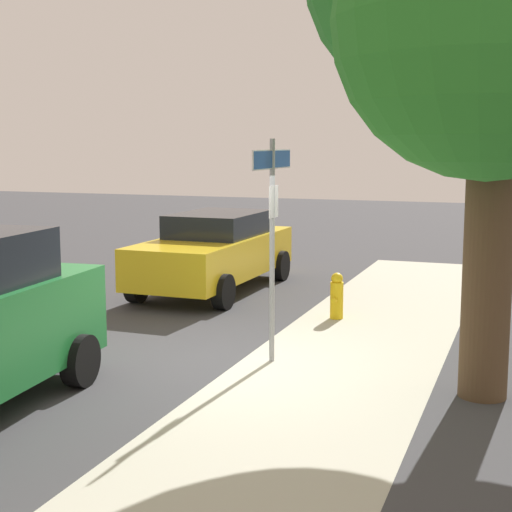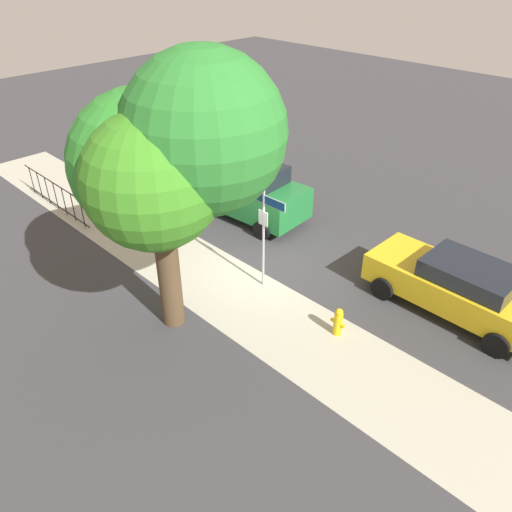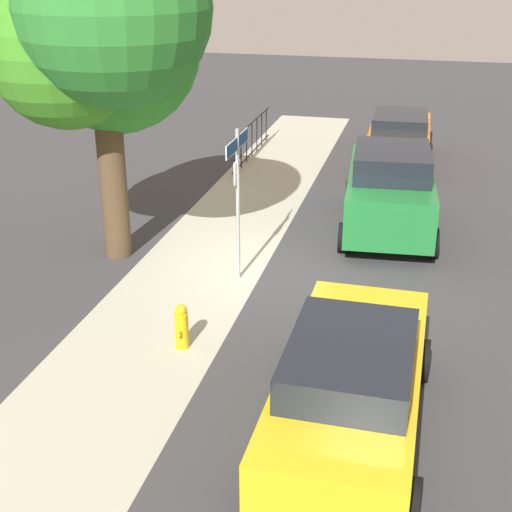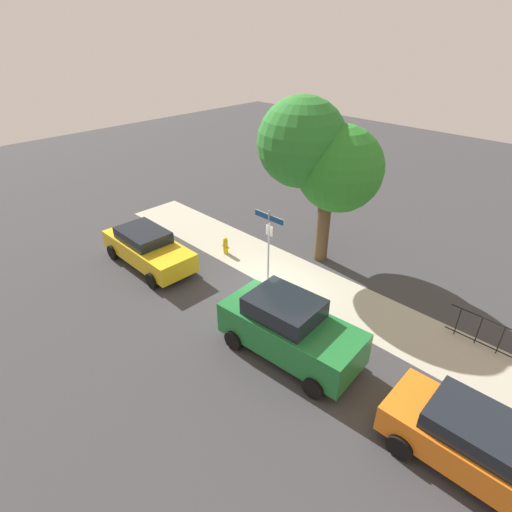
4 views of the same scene
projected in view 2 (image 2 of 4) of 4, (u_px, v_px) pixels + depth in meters
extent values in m
plane|color=#38383A|center=(260.00, 271.00, 14.68)|extent=(60.00, 60.00, 0.00)
cube|color=#ACAA97|center=(183.00, 262.00, 15.09)|extent=(24.00, 2.60, 0.00)
cylinder|color=#9EA0A5|center=(263.00, 240.00, 13.33)|extent=(0.07, 0.07, 2.97)
cube|color=#144799|center=(264.00, 199.00, 12.67)|extent=(1.44, 0.02, 0.22)
cube|color=white|center=(264.00, 199.00, 12.67)|extent=(1.47, 0.02, 0.25)
cube|color=silver|center=(263.00, 218.00, 12.95)|extent=(0.32, 0.02, 0.42)
cylinder|color=#4E3A26|center=(169.00, 271.00, 11.95)|extent=(0.55, 0.55, 3.11)
sphere|color=#29792C|center=(204.00, 133.00, 9.98)|extent=(3.43, 3.43, 3.43)
sphere|color=#2C8029|center=(144.00, 163.00, 10.88)|extent=(3.31, 3.31, 3.31)
sphere|color=#38831F|center=(152.00, 181.00, 9.89)|extent=(2.88, 2.88, 2.88)
cube|color=gold|center=(455.00, 288.00, 12.80)|extent=(4.60, 1.80, 0.77)
cube|color=black|center=(471.00, 273.00, 12.31)|extent=(2.22, 1.56, 0.46)
cylinder|color=black|center=(383.00, 288.00, 13.43)|extent=(0.64, 0.23, 0.64)
cylinder|color=black|center=(416.00, 264.00, 14.46)|extent=(0.64, 0.23, 0.64)
cylinder|color=black|center=(496.00, 345.00, 11.56)|extent=(0.64, 0.23, 0.64)
cube|color=#1E7131|center=(246.00, 193.00, 17.23)|extent=(4.51, 2.16, 1.06)
cube|color=black|center=(252.00, 173.00, 16.65)|extent=(2.22, 1.77, 0.58)
cylinder|color=black|center=(199.00, 204.00, 17.75)|extent=(0.65, 0.27, 0.64)
cylinder|color=black|center=(233.00, 187.00, 18.93)|extent=(0.65, 0.27, 0.64)
cylinder|color=black|center=(262.00, 230.00, 16.12)|extent=(0.65, 0.27, 0.64)
cylinder|color=black|center=(296.00, 210.00, 17.30)|extent=(0.65, 0.27, 0.64)
cube|color=orange|center=(151.00, 156.00, 20.56)|extent=(4.50, 1.83, 0.77)
cube|color=black|center=(153.00, 144.00, 20.07)|extent=(2.17, 1.57, 0.46)
cylinder|color=black|center=(114.00, 161.00, 21.11)|extent=(0.64, 0.23, 0.64)
cylinder|color=black|center=(148.00, 151.00, 22.17)|extent=(0.64, 0.23, 0.64)
cylinder|color=black|center=(157.00, 182.00, 19.36)|extent=(0.64, 0.23, 0.64)
cylinder|color=black|center=(191.00, 169.00, 20.41)|extent=(0.64, 0.23, 0.64)
cylinder|color=black|center=(52.00, 182.00, 17.53)|extent=(4.53, 0.04, 0.04)
cylinder|color=black|center=(58.00, 206.00, 18.03)|extent=(4.53, 0.04, 0.04)
cylinder|color=black|center=(83.00, 214.00, 16.66)|extent=(0.03, 0.03, 1.05)
cylinder|color=black|center=(73.00, 207.00, 17.05)|extent=(0.03, 0.03, 1.05)
cylinder|color=black|center=(64.00, 201.00, 17.43)|extent=(0.03, 0.03, 1.05)
cylinder|color=black|center=(56.00, 196.00, 17.81)|extent=(0.03, 0.03, 1.05)
cylinder|color=black|center=(47.00, 190.00, 18.19)|extent=(0.03, 0.03, 1.05)
cylinder|color=black|center=(40.00, 185.00, 18.58)|extent=(0.03, 0.03, 1.05)
cylinder|color=black|center=(32.00, 180.00, 18.96)|extent=(0.03, 0.03, 1.05)
cylinder|color=yellow|center=(338.00, 324.00, 12.20)|extent=(0.22, 0.22, 0.62)
sphere|color=yellow|center=(339.00, 312.00, 12.00)|extent=(0.20, 0.20, 0.20)
cylinder|color=yellow|center=(343.00, 326.00, 12.09)|extent=(0.10, 0.09, 0.09)
cylinder|color=yellow|center=(333.00, 320.00, 12.28)|extent=(0.10, 0.09, 0.09)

